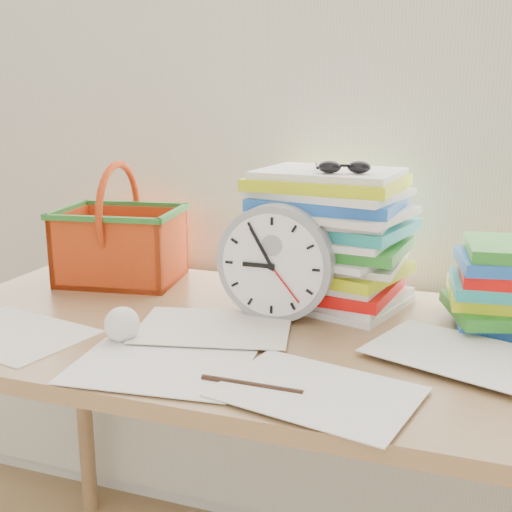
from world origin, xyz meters
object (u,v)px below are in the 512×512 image
at_px(paper_stack, 331,238).
at_px(clock, 276,263).
at_px(basket, 120,224).
at_px(desk, 267,365).

height_order(paper_stack, clock, paper_stack).
distance_m(clock, basket, 0.46).
bearing_deg(desk, clock, 93.26).
height_order(desk, paper_stack, paper_stack).
bearing_deg(paper_stack, desk, -110.67).
distance_m(desk, basket, 0.53).
height_order(clock, basket, basket).
relative_size(clock, basket, 0.83).
bearing_deg(desk, paper_stack, 69.33).
bearing_deg(clock, basket, 162.16).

